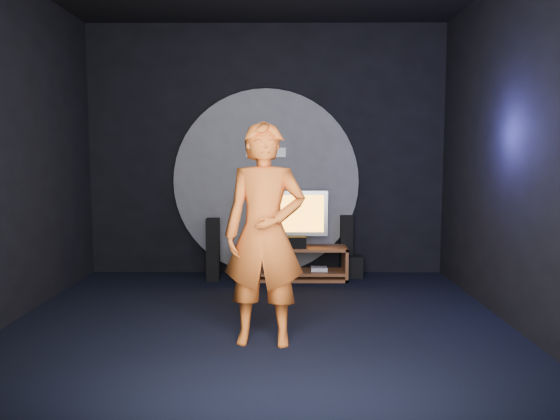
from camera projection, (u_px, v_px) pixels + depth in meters
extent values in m
plane|color=black|center=(258.00, 326.00, 5.38)|extent=(5.00, 5.00, 0.00)
cube|color=black|center=(266.00, 150.00, 7.69)|extent=(5.00, 0.04, 3.50)
cube|color=black|center=(234.00, 142.00, 2.72)|extent=(5.00, 0.04, 3.50)
cube|color=black|center=(520.00, 148.00, 5.19)|extent=(0.04, 5.00, 3.50)
cylinder|color=#515156|center=(266.00, 182.00, 7.68)|extent=(2.60, 0.08, 2.60)
cube|color=white|center=(266.00, 152.00, 7.58)|extent=(0.55, 0.03, 0.13)
cube|color=brown|center=(291.00, 248.00, 7.37)|extent=(1.51, 0.45, 0.04)
cube|color=brown|center=(291.00, 272.00, 7.41)|extent=(1.46, 0.42, 0.04)
cube|color=brown|center=(237.00, 263.00, 7.40)|extent=(0.04, 0.45, 0.45)
cube|color=brown|center=(345.00, 263.00, 7.39)|extent=(0.04, 0.45, 0.45)
cube|color=brown|center=(291.00, 260.00, 7.39)|extent=(0.03, 0.40, 0.29)
cube|color=brown|center=(291.00, 278.00, 7.42)|extent=(1.51, 0.45, 0.04)
cube|color=white|center=(319.00, 269.00, 7.40)|extent=(0.22, 0.16, 0.05)
cube|color=#A0A1A7|center=(291.00, 244.00, 7.44)|extent=(0.36, 0.22, 0.04)
cylinder|color=#A0A1A7|center=(291.00, 239.00, 7.43)|extent=(0.07, 0.07, 0.10)
cube|color=#A0A1A7|center=(291.00, 213.00, 7.40)|extent=(0.99, 0.06, 0.61)
cube|color=orange|center=(291.00, 214.00, 7.36)|extent=(0.88, 0.01, 0.50)
cube|color=black|center=(291.00, 242.00, 7.27)|extent=(0.40, 0.15, 0.15)
cube|color=black|center=(265.00, 247.00, 7.25)|extent=(0.18, 0.05, 0.02)
cube|color=black|center=(213.00, 250.00, 7.30)|extent=(0.17, 0.19, 0.84)
cube|color=black|center=(346.00, 245.00, 7.67)|extent=(0.17, 0.19, 0.84)
cube|color=black|center=(352.00, 266.00, 7.56)|extent=(0.27, 0.27, 0.29)
imported|color=#C5551A|center=(265.00, 234.00, 4.82)|extent=(0.75, 0.52, 1.98)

